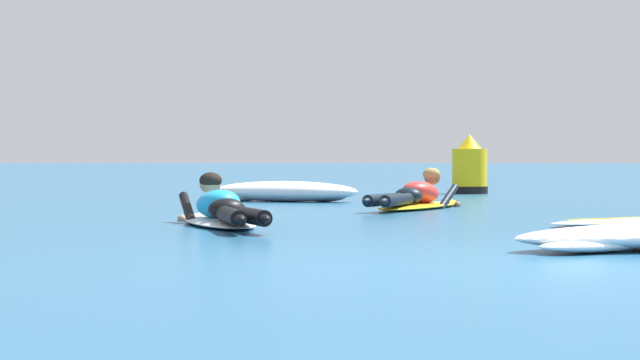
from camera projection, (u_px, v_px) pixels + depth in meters
name	position (u px, v px, depth m)	size (l,w,h in m)	color
ground_plane	(393.00, 201.00, 17.45)	(120.00, 120.00, 0.00)	#235B84
surfer_near	(222.00, 211.00, 11.41)	(1.14, 2.59, 0.55)	white
surfer_far	(416.00, 198.00, 14.88)	(1.44, 2.52, 0.54)	yellow
whitewater_mid_left	(285.00, 192.00, 17.15)	(2.21, 1.21, 0.28)	white
channel_marker_buoy	(469.00, 170.00, 20.47)	(0.61, 0.61, 0.98)	yellow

